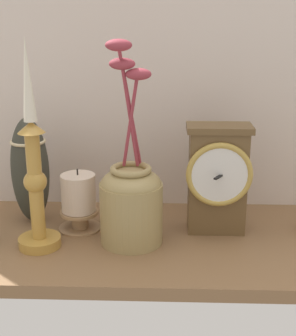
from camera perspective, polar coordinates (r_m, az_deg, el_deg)
name	(u,v)px	position (r cm, az deg, el deg)	size (l,w,h in cm)	color
ground_plane	(140,243)	(94.28, -0.92, -8.81)	(100.00, 36.00, 2.40)	brown
back_wall	(144,56)	(103.06, -0.48, 13.07)	(120.00, 2.00, 65.00)	beige
mantel_clock	(217,178)	(93.26, 8.20, -1.16)	(12.42, 8.86, 21.26)	brown
candlestick_tall_center	(35,176)	(87.37, -13.22, -0.93)	(7.75, 7.75, 37.74)	#B88839
brass_vase_jar	(131,199)	(88.76, -2.01, -3.63)	(11.65, 11.65, 37.16)	#9E8753
pillar_candle_front	(79,201)	(95.83, -8.17, -3.86)	(8.40, 8.40, 12.53)	#A47F57
tall_ceramic_vase	(30,170)	(99.80, -13.74, -0.23)	(7.55, 7.55, 21.72)	#33332A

